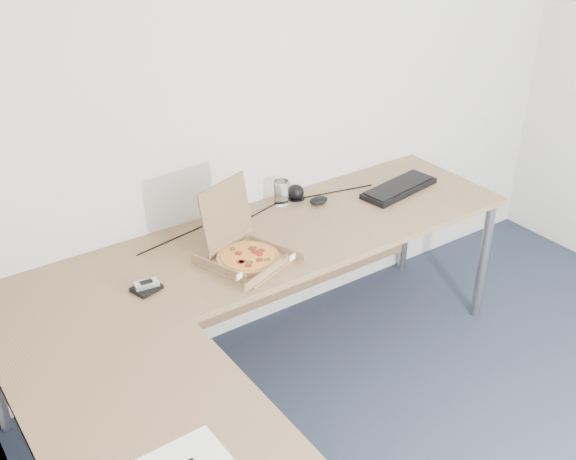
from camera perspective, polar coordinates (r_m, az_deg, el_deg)
desk at (r=2.72m, az=-2.84°, el=-6.96°), size 2.50×2.20×0.73m
pizza_box at (r=2.98m, az=-3.51°, el=-1.92°), size 0.30×0.35×0.31m
drinking_glass at (r=3.44m, az=-0.56°, el=3.10°), size 0.07×0.07×0.13m
keyboard at (r=3.65m, az=9.10°, el=3.41°), size 0.46×0.23×0.03m
mouse at (r=3.47m, az=2.53°, el=2.46°), size 0.10×0.07×0.04m
wallet at (r=2.86m, az=-11.55°, el=-4.71°), size 0.13×0.11×0.02m
phone at (r=2.85m, az=-11.55°, el=-4.37°), size 0.10×0.06×0.02m
dome_speaker at (r=3.51m, az=0.64°, el=3.21°), size 0.09×0.09×0.08m
cable_bundle at (r=3.37m, az=-2.72°, el=1.28°), size 0.63×0.13×0.01m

